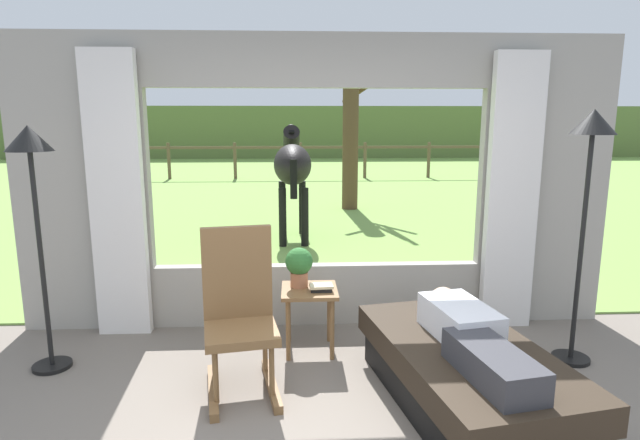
{
  "coord_description": "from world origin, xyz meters",
  "views": [
    {
      "loc": [
        -0.21,
        -2.29,
        1.85
      ],
      "look_at": [
        0.0,
        1.8,
        1.05
      ],
      "focal_mm": 29.34,
      "sensor_mm": 36.0,
      "label": 1
    }
  ],
  "objects_px": {
    "reclining_person": "(469,333)",
    "side_table": "(309,300)",
    "floor_lamp_left": "(32,175)",
    "pasture_tree": "(351,132)",
    "rocking_chair": "(239,312)",
    "recliner_sofa": "(464,374)",
    "horse": "(292,165)",
    "potted_plant": "(299,265)",
    "book_stack": "(321,288)",
    "floor_lamp_right": "(590,161)"
  },
  "relations": [
    {
      "from": "recliner_sofa",
      "to": "potted_plant",
      "type": "height_order",
      "value": "potted_plant"
    },
    {
      "from": "rocking_chair",
      "to": "horse",
      "type": "bearing_deg",
      "value": 75.37
    },
    {
      "from": "reclining_person",
      "to": "recliner_sofa",
      "type": "bearing_deg",
      "value": 79.43
    },
    {
      "from": "rocking_chair",
      "to": "potted_plant",
      "type": "height_order",
      "value": "rocking_chair"
    },
    {
      "from": "potted_plant",
      "to": "rocking_chair",
      "type": "bearing_deg",
      "value": -124.78
    },
    {
      "from": "floor_lamp_right",
      "to": "horse",
      "type": "bearing_deg",
      "value": 117.01
    },
    {
      "from": "book_stack",
      "to": "horse",
      "type": "distance_m",
      "value": 4.06
    },
    {
      "from": "horse",
      "to": "pasture_tree",
      "type": "height_order",
      "value": "pasture_tree"
    },
    {
      "from": "reclining_person",
      "to": "floor_lamp_left",
      "type": "bearing_deg",
      "value": 155.53
    },
    {
      "from": "reclining_person",
      "to": "pasture_tree",
      "type": "distance_m",
      "value": 7.62
    },
    {
      "from": "recliner_sofa",
      "to": "reclining_person",
      "type": "bearing_deg",
      "value": -100.57
    },
    {
      "from": "side_table",
      "to": "pasture_tree",
      "type": "relative_size",
      "value": 0.15
    },
    {
      "from": "potted_plant",
      "to": "book_stack",
      "type": "bearing_deg",
      "value": -34.27
    },
    {
      "from": "rocking_chair",
      "to": "floor_lamp_left",
      "type": "bearing_deg",
      "value": 156.94
    },
    {
      "from": "recliner_sofa",
      "to": "side_table",
      "type": "xyz_separation_m",
      "value": [
        -0.98,
        0.88,
        0.21
      ]
    },
    {
      "from": "potted_plant",
      "to": "side_table",
      "type": "bearing_deg",
      "value": -36.87
    },
    {
      "from": "floor_lamp_left",
      "to": "floor_lamp_right",
      "type": "height_order",
      "value": "floor_lamp_right"
    },
    {
      "from": "book_stack",
      "to": "floor_lamp_right",
      "type": "distance_m",
      "value": 2.19
    },
    {
      "from": "reclining_person",
      "to": "potted_plant",
      "type": "bearing_deg",
      "value": 126.34
    },
    {
      "from": "recliner_sofa",
      "to": "horse",
      "type": "bearing_deg",
      "value": 92.39
    },
    {
      "from": "reclining_person",
      "to": "floor_lamp_left",
      "type": "distance_m",
      "value": 3.16
    },
    {
      "from": "reclining_person",
      "to": "rocking_chair",
      "type": "xyz_separation_m",
      "value": [
        -1.47,
        0.39,
        0.02
      ]
    },
    {
      "from": "recliner_sofa",
      "to": "horse",
      "type": "height_order",
      "value": "horse"
    },
    {
      "from": "side_table",
      "to": "book_stack",
      "type": "distance_m",
      "value": 0.16
    },
    {
      "from": "potted_plant",
      "to": "book_stack",
      "type": "relative_size",
      "value": 1.69
    },
    {
      "from": "reclining_person",
      "to": "book_stack",
      "type": "height_order",
      "value": "reclining_person"
    },
    {
      "from": "recliner_sofa",
      "to": "floor_lamp_left",
      "type": "relative_size",
      "value": 1.02
    },
    {
      "from": "reclining_person",
      "to": "horse",
      "type": "xyz_separation_m",
      "value": [
        -1.11,
        4.88,
        0.63
      ]
    },
    {
      "from": "horse",
      "to": "recliner_sofa",
      "type": "bearing_deg",
      "value": -78.45
    },
    {
      "from": "reclining_person",
      "to": "side_table",
      "type": "xyz_separation_m",
      "value": [
        -0.98,
        0.93,
        -0.1
      ]
    },
    {
      "from": "reclining_person",
      "to": "book_stack",
      "type": "relative_size",
      "value": 7.58
    },
    {
      "from": "horse",
      "to": "floor_lamp_right",
      "type": "bearing_deg",
      "value": -64.4
    },
    {
      "from": "reclining_person",
      "to": "side_table",
      "type": "bearing_deg",
      "value": 125.88
    },
    {
      "from": "side_table",
      "to": "floor_lamp_left",
      "type": "bearing_deg",
      "value": -174.02
    },
    {
      "from": "rocking_chair",
      "to": "book_stack",
      "type": "distance_m",
      "value": 0.76
    },
    {
      "from": "recliner_sofa",
      "to": "horse",
      "type": "relative_size",
      "value": 1.01
    },
    {
      "from": "floor_lamp_left",
      "to": "horse",
      "type": "distance_m",
      "value": 4.54
    },
    {
      "from": "recliner_sofa",
      "to": "floor_lamp_left",
      "type": "xyz_separation_m",
      "value": [
        -2.93,
        0.67,
        1.24
      ]
    },
    {
      "from": "floor_lamp_left",
      "to": "horse",
      "type": "relative_size",
      "value": 0.99
    },
    {
      "from": "side_table",
      "to": "potted_plant",
      "type": "xyz_separation_m",
      "value": [
        -0.08,
        0.06,
        0.28
      ]
    },
    {
      "from": "floor_lamp_left",
      "to": "pasture_tree",
      "type": "bearing_deg",
      "value": 66.28
    },
    {
      "from": "floor_lamp_right",
      "to": "book_stack",
      "type": "bearing_deg",
      "value": 173.33
    },
    {
      "from": "side_table",
      "to": "potted_plant",
      "type": "relative_size",
      "value": 1.63
    },
    {
      "from": "recliner_sofa",
      "to": "horse",
      "type": "xyz_separation_m",
      "value": [
        -1.11,
        4.83,
        0.94
      ]
    },
    {
      "from": "reclining_person",
      "to": "pasture_tree",
      "type": "height_order",
      "value": "pasture_tree"
    },
    {
      "from": "horse",
      "to": "pasture_tree",
      "type": "xyz_separation_m",
      "value": [
        1.18,
        2.67,
        0.42
      ]
    },
    {
      "from": "rocking_chair",
      "to": "horse",
      "type": "relative_size",
      "value": 0.62
    },
    {
      "from": "rocking_chair",
      "to": "recliner_sofa",
      "type": "bearing_deg",
      "value": -22.94
    },
    {
      "from": "potted_plant",
      "to": "book_stack",
      "type": "height_order",
      "value": "potted_plant"
    },
    {
      "from": "reclining_person",
      "to": "rocking_chair",
      "type": "height_order",
      "value": "rocking_chair"
    }
  ]
}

